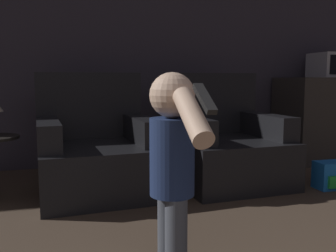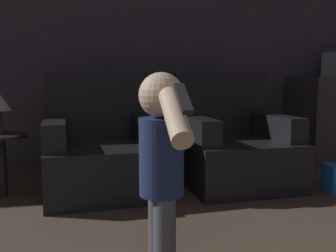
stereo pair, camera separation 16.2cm
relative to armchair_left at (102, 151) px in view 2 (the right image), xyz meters
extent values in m
cube|color=#3D3842|center=(0.09, 0.93, 0.99)|extent=(8.40, 0.05, 2.60)
cube|color=black|center=(0.01, -0.07, -0.12)|extent=(0.95, 0.98, 0.39)
cube|color=black|center=(-0.02, 0.31, 0.36)|extent=(0.89, 0.23, 0.56)
cube|color=black|center=(-0.35, -0.10, 0.18)|extent=(0.22, 0.77, 0.20)
cube|color=black|center=(0.36, -0.04, 0.18)|extent=(0.22, 0.77, 0.20)
cube|color=black|center=(1.11, -0.07, -0.12)|extent=(0.93, 0.97, 0.39)
cube|color=black|center=(1.09, 0.31, 0.36)|extent=(0.88, 0.21, 0.56)
cube|color=black|center=(0.75, -0.09, 0.18)|extent=(0.21, 0.76, 0.20)
cube|color=black|center=(1.47, -0.05, 0.18)|extent=(0.21, 0.76, 0.20)
cylinder|color=#474C56|center=(0.24, -1.45, -0.13)|extent=(0.10, 0.10, 0.37)
cylinder|color=#474C56|center=(0.24, -1.34, -0.13)|extent=(0.10, 0.10, 0.37)
cylinder|color=navy|center=(0.24, -1.39, 0.23)|extent=(0.20, 0.20, 0.35)
sphere|color=beige|center=(0.24, -1.39, 0.51)|extent=(0.20, 0.20, 0.20)
cylinder|color=beige|center=(0.23, -1.27, 0.22)|extent=(0.08, 0.08, 0.29)
cylinder|color=beige|center=(0.25, -1.65, 0.44)|extent=(0.08, 0.30, 0.22)
cube|color=black|center=(0.25, -1.77, 0.51)|extent=(0.04, 0.16, 0.10)
cylinder|color=black|center=(-0.74, -0.07, -0.08)|extent=(0.06, 0.06, 0.46)
cylinder|color=black|center=(-0.74, -0.07, 0.16)|extent=(0.38, 0.38, 0.02)
cylinder|color=#262626|center=(-0.74, -0.07, 0.26)|extent=(0.04, 0.04, 0.18)
camera|label=1|loc=(-0.21, -2.98, 0.57)|focal=40.00mm
camera|label=2|loc=(-0.05, -3.01, 0.57)|focal=40.00mm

